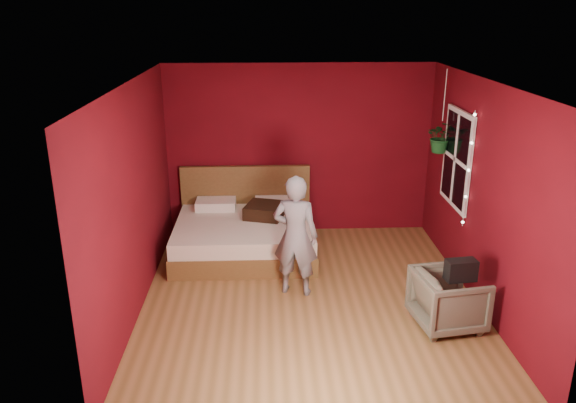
% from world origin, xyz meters
% --- Properties ---
extents(floor, '(4.50, 4.50, 0.00)m').
position_xyz_m(floor, '(0.00, 0.00, 0.00)').
color(floor, olive).
rests_on(floor, ground).
extents(room_walls, '(4.04, 4.54, 2.62)m').
position_xyz_m(room_walls, '(0.00, 0.00, 1.68)').
color(room_walls, '#600A13').
rests_on(room_walls, ground).
extents(window, '(0.05, 0.97, 1.27)m').
position_xyz_m(window, '(1.97, 0.90, 1.50)').
color(window, white).
rests_on(window, room_walls).
extents(fairy_lights, '(0.04, 0.04, 1.45)m').
position_xyz_m(fairy_lights, '(1.94, 0.38, 1.50)').
color(fairy_lights, silver).
rests_on(fairy_lights, room_walls).
extents(bed, '(1.96, 1.67, 1.08)m').
position_xyz_m(bed, '(-0.82, 1.46, 0.28)').
color(bed, brown).
rests_on(bed, ground).
extents(person, '(0.63, 0.49, 1.51)m').
position_xyz_m(person, '(-0.16, 0.19, 0.76)').
color(person, slate).
rests_on(person, ground).
extents(armchair, '(0.81, 0.79, 0.65)m').
position_xyz_m(armchair, '(1.48, -0.66, 0.32)').
color(armchair, '#64644F').
rests_on(armchair, ground).
extents(handbag, '(0.34, 0.20, 0.23)m').
position_xyz_m(handbag, '(1.52, -0.82, 0.76)').
color(handbag, black).
rests_on(handbag, armchair).
extents(throw_pillow, '(0.64, 0.64, 0.18)m').
position_xyz_m(throw_pillow, '(-0.53, 1.56, 0.58)').
color(throw_pillow, black).
rests_on(throw_pillow, bed).
extents(hanging_plant, '(0.41, 0.36, 1.12)m').
position_xyz_m(hanging_plant, '(1.87, 1.32, 1.70)').
color(hanging_plant, silver).
rests_on(hanging_plant, room_walls).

